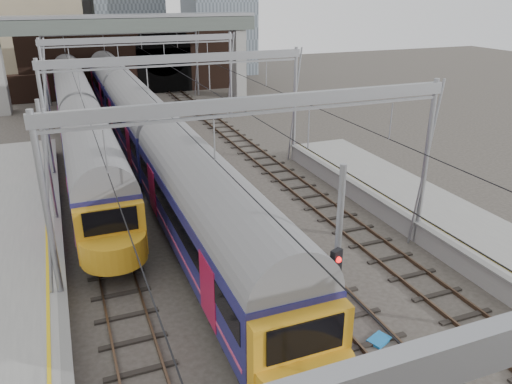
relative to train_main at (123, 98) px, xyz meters
name	(u,v)px	position (x,y,z in m)	size (l,w,h in m)	color
tracks	(215,212)	(2.00, -20.84, -2.65)	(14.40, 80.00, 0.22)	#4C3828
overhead_line	(181,77)	(2.00, -14.35, 3.90)	(16.80, 80.00, 8.00)	gray
retaining_wall	(132,56)	(3.40, 16.10, 1.67)	(28.00, 2.75, 9.00)	black
overbridge	(124,34)	(2.00, 10.16, 4.60)	(28.00, 3.00, 9.25)	gray
train_main	(123,98)	(0.00, 0.00, 0.00)	(3.09, 71.46, 5.22)	black
train_second	(71,87)	(-4.00, 7.99, -0.09)	(2.95, 68.10, 5.02)	black
signal_near_centre	(331,303)	(1.32, -34.76, 0.43)	(0.39, 0.47, 4.91)	black
equip_cover_a	(272,380)	(-0.17, -33.97, -2.62)	(0.76, 0.54, 0.09)	#1974C1
equip_cover_b	(379,340)	(4.14, -33.57, -2.62)	(0.80, 0.57, 0.09)	#1974C1
equip_cover_c	(441,351)	(5.79, -34.85, -2.62)	(0.80, 0.56, 0.09)	#1974C1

